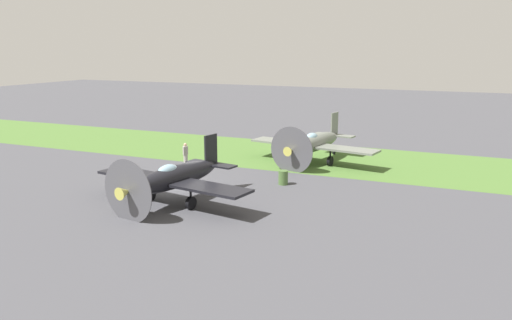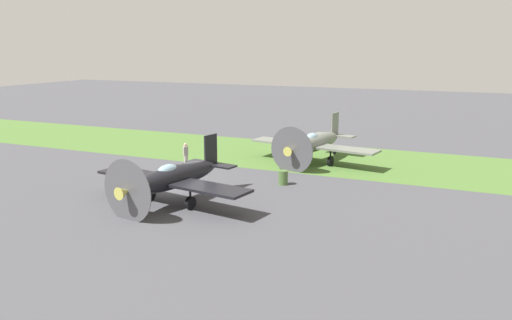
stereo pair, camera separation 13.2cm
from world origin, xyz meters
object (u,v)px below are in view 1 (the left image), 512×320
object	(u,v)px
ground_crew_chief	(186,154)
fuel_drum	(283,178)
airplane_wingman	(314,143)
airplane_lead	(174,177)

from	to	relation	value
ground_crew_chief	fuel_drum	bearing A→B (deg)	70.30
airplane_wingman	ground_crew_chief	xyz separation A→B (m)	(8.10, 5.00, -0.58)
airplane_lead	airplane_wingman	xyz separation A→B (m)	(-4.02, -12.93, 0.01)
airplane_lead	ground_crew_chief	distance (m)	8.93
fuel_drum	ground_crew_chief	bearing A→B (deg)	-12.55
airplane_wingman	airplane_lead	bearing A→B (deg)	82.96
airplane_lead	fuel_drum	bearing A→B (deg)	-114.67
airplane_wingman	fuel_drum	xyz separation A→B (m)	(-0.11, 6.83, -1.04)
ground_crew_chief	fuel_drum	world-z (taller)	ground_crew_chief
airplane_lead	fuel_drum	world-z (taller)	airplane_lead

